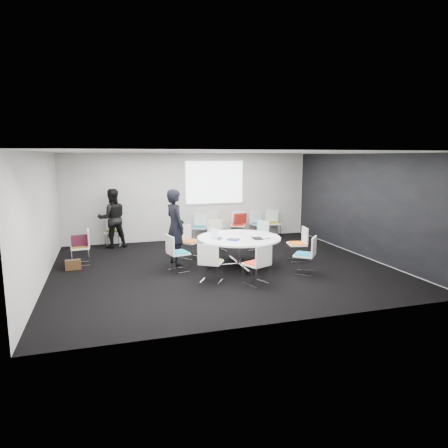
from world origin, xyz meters
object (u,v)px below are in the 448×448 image
object	(u,v)px
chair_ring_g	(257,272)
chair_spare_left	(81,254)
conference_table	(239,245)
chair_ring_e	(178,260)
chair_back_e	(273,228)
person_main	(175,227)
laptop	(219,238)
brown_bag	(73,265)
chair_person_back	(113,237)
chair_back_d	(258,229)
chair_back_a	(200,233)
person_back	(112,218)
chair_ring_b	(258,242)
chair_ring_d	(191,248)
chair_back_c	(238,230)
maroon_bag	(80,240)
cup	(241,233)
chair_ring_c	(218,242)
chair_ring_a	(297,250)
chair_ring_h	(305,262)
chair_back_b	(216,231)
chair_ring_f	(211,270)

from	to	relation	value
chair_ring_g	chair_spare_left	xyz separation A→B (m)	(-3.66, 2.75, 0.00)
conference_table	chair_ring_e	world-z (taller)	chair_ring_e
chair_back_e	person_main	distance (m)	4.64
person_main	laptop	world-z (taller)	person_main
laptop	brown_bag	bearing A→B (deg)	61.13
chair_person_back	person_main	world-z (taller)	person_main
chair_back_d	chair_spare_left	size ratio (longest dim) A/B	1.00
chair_back_a	person_back	xyz separation A→B (m)	(-2.69, -0.12, 0.60)
chair_ring_b	person_back	distance (m)	4.37
chair_ring_g	chair_back_a	world-z (taller)	same
chair_ring_d	chair_back_c	world-z (taller)	same
chair_ring_e	chair_back_d	bearing A→B (deg)	120.58
chair_ring_g	maroon_bag	bearing A→B (deg)	120.00
chair_ring_e	chair_person_back	size ratio (longest dim) A/B	1.00
chair_back_c	laptop	size ratio (longest dim) A/B	2.73
cup	maroon_bag	distance (m)	4.06
chair_ring_c	brown_bag	distance (m)	3.94
chair_ring_a	chair_back_e	size ratio (longest dim) A/B	1.00
chair_ring_h	chair_back_b	size ratio (longest dim) A/B	1.00
chair_ring_b	chair_back_a	world-z (taller)	same
chair_ring_c	chair_ring_h	distance (m)	3.03
chair_ring_g	chair_ring_d	bearing A→B (deg)	85.36
chair_ring_f	brown_bag	xyz separation A→B (m)	(-2.93, 1.90, -0.16)
chair_ring_b	chair_back_d	distance (m)	2.11
conference_table	person_back	bearing A→B (deg)	134.16
chair_spare_left	laptop	bearing A→B (deg)	-114.84
chair_back_c	person_main	size ratio (longest dim) A/B	0.46
chair_spare_left	chair_back_c	bearing A→B (deg)	-72.28
chair_back_c	cup	xyz separation A→B (m)	(-0.90, -2.90, 0.50)
chair_ring_a	chair_ring_g	world-z (taller)	same
chair_ring_e	chair_spare_left	xyz separation A→B (m)	(-2.23, 1.30, 0.00)
chair_ring_g	chair_back_b	distance (m)	4.70
chair_ring_b	maroon_bag	distance (m)	4.79
conference_table	cup	xyz separation A→B (m)	(0.16, 0.30, 0.25)
chair_ring_c	maroon_bag	world-z (taller)	chair_ring_c
conference_table	chair_ring_h	size ratio (longest dim) A/B	2.34
laptop	chair_back_e	bearing A→B (deg)	-57.58
cup	laptop	bearing A→B (deg)	-158.27
chair_ring_a	laptop	size ratio (longest dim) A/B	2.73
chair_back_c	chair_ring_h	bearing A→B (deg)	113.50
chair_ring_a	laptop	world-z (taller)	chair_ring_a
chair_ring_g	laptop	world-z (taller)	chair_ring_g
chair_ring_f	person_back	xyz separation A→B (m)	(-1.94, 4.10, 0.60)
cup	chair_ring_f	bearing A→B (deg)	-130.40
chair_ring_a	chair_back_b	xyz separation A→B (m)	(-1.31, 3.16, 0.00)
chair_ring_f	chair_ring_h	xyz separation A→B (m)	(2.26, -0.00, 0.00)
chair_ring_f	cup	distance (m)	1.86
conference_table	chair_ring_f	bearing A→B (deg)	-133.16
chair_ring_e	chair_back_d	distance (m)	4.64
chair_person_back	person_back	world-z (taller)	person_back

